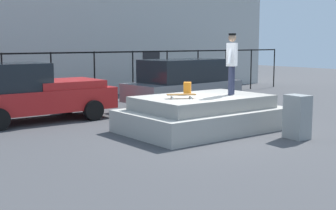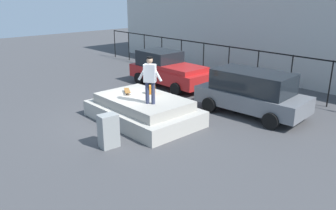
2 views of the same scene
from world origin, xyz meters
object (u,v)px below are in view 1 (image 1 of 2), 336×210
(car_grey_hatchback_mid, at_px, (183,82))
(utility_box, at_px, (297,117))
(backpack, at_px, (187,88))
(car_red_pickup_near, at_px, (31,92))
(skateboard, at_px, (181,95))
(skateboarder, at_px, (232,60))

(car_grey_hatchback_mid, distance_m, utility_box, 6.26)
(backpack, bearing_deg, car_red_pickup_near, 84.56)
(car_grey_hatchback_mid, bearing_deg, utility_box, -101.75)
(skateboard, bearing_deg, car_grey_hatchback_mid, 49.94)
(skateboard, xyz_separation_m, car_grey_hatchback_mid, (3.28, 3.90, -0.11))
(skateboard, relative_size, car_red_pickup_near, 0.16)
(backpack, bearing_deg, utility_box, -111.95)
(car_red_pickup_near, distance_m, car_grey_hatchback_mid, 5.70)
(utility_box, bearing_deg, car_grey_hatchback_mid, 83.30)
(skateboard, relative_size, utility_box, 0.68)
(skateboarder, bearing_deg, backpack, 138.04)
(skateboarder, height_order, car_red_pickup_near, skateboarder)
(backpack, distance_m, car_grey_hatchback_mid, 4.11)
(skateboarder, bearing_deg, skateboard, 173.90)
(skateboarder, height_order, skateboard, skateboarder)
(skateboarder, distance_m, car_red_pickup_near, 6.23)
(skateboarder, xyz_separation_m, utility_box, (0.32, -2.04, -1.40))
(backpack, bearing_deg, skateboarder, -87.41)
(skateboard, xyz_separation_m, car_red_pickup_near, (-2.40, 4.41, -0.16))
(backpack, relative_size, utility_box, 0.31)
(utility_box, bearing_deg, skateboarder, 104.03)
(skateboard, distance_m, backpack, 1.00)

